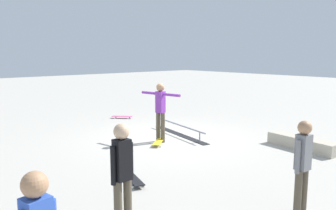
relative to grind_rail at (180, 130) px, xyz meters
name	(u,v)px	position (x,y,z in m)	size (l,w,h in m)	color
ground_plane	(168,139)	(-0.13, 0.61, -0.14)	(60.00, 60.00, 0.00)	#ADA89E
grind_rail	(180,130)	(0.00, 0.00, 0.00)	(2.78, 0.76, 0.33)	black
skate_ledge	(302,143)	(-3.30, -1.36, 0.02)	(1.89, 0.45, 0.32)	#B2A893
skater_main	(160,108)	(-0.23, 0.99, 0.85)	(1.36, 0.33, 1.70)	brown
skateboard_main	(159,142)	(-0.41, 1.21, -0.07)	(0.66, 0.75, 0.09)	yellow
bystander_grey_shirt	(303,164)	(-5.16, 2.31, 0.73)	(0.21, 0.35, 1.54)	brown
bystander_black_shirt	(122,173)	(-3.76, 4.64, 0.76)	(0.22, 0.36, 1.60)	brown
loose_skateboard_pink	(122,116)	(3.50, -0.17, -0.07)	(0.72, 0.69, 0.09)	#E05993
loose_skateboard_black	(133,179)	(-2.28, 3.42, -0.07)	(0.82, 0.42, 0.09)	black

